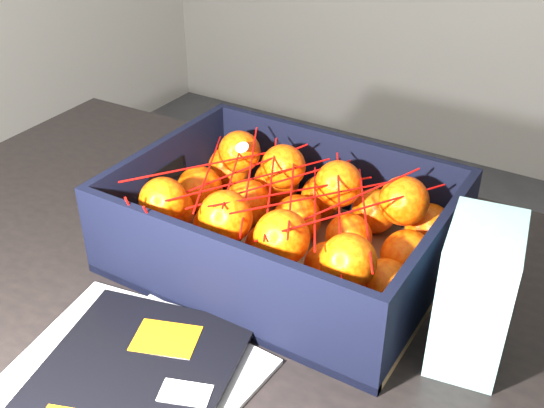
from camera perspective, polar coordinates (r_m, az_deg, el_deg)
The scene contains 6 objects.
table at distance 0.97m, azimuth -4.51°, elevation -11.26°, with size 1.22×0.83×0.75m.
magazine_stack at distance 0.76m, azimuth -13.22°, elevation -15.37°, with size 0.30×0.32×0.02m.
produce_crate at distance 0.91m, azimuth 0.99°, elevation -2.82°, with size 0.43×0.33×0.13m.
clementine_heap at distance 0.90m, azimuth 0.93°, elevation -1.69°, with size 0.41×0.31×0.13m.
mesh_net at distance 0.87m, azimuth 0.33°, elevation 1.25°, with size 0.36×0.29×0.09m.
retail_carton at distance 0.77m, azimuth 17.30°, elevation -7.51°, with size 0.08×0.12×0.17m, color silver.
Camera 1 is at (0.32, -0.79, 1.31)m, focal length 43.19 mm.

